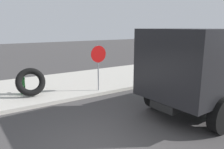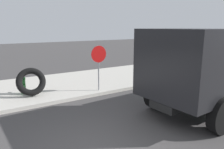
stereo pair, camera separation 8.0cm
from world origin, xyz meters
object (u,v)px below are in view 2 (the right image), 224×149
object	(u,v)px
loose_tire	(31,82)
dump_truck_green	(221,66)
fire_hydrant	(23,84)
stop_sign	(99,60)

from	to	relation	value
loose_tire	dump_truck_green	world-z (taller)	dump_truck_green
fire_hydrant	loose_tire	size ratio (longest dim) A/B	0.64
dump_truck_green	loose_tire	bearing A→B (deg)	140.59
fire_hydrant	stop_sign	size ratio (longest dim) A/B	0.38
fire_hydrant	dump_truck_green	bearing A→B (deg)	-41.07
fire_hydrant	loose_tire	distance (m)	0.59
loose_tire	dump_truck_green	bearing A→B (deg)	-39.41
fire_hydrant	loose_tire	xyz separation A→B (m)	(0.24, -0.50, 0.20)
stop_sign	dump_truck_green	world-z (taller)	dump_truck_green
stop_sign	dump_truck_green	size ratio (longest dim) A/B	0.29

